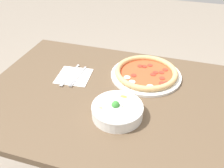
{
  "coord_description": "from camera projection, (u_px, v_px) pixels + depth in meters",
  "views": [
    {
      "loc": [
        -0.29,
        0.82,
        1.42
      ],
      "look_at": [
        -0.02,
        -0.05,
        0.77
      ],
      "focal_mm": 40.0,
      "sensor_mm": 36.0,
      "label": 1
    }
  ],
  "objects": [
    {
      "name": "napkin",
      "position": [
        74.0,
        76.0,
        1.21
      ],
      "size": [
        0.17,
        0.17,
        0.0
      ],
      "color": "white",
      "rests_on": "dining_table"
    },
    {
      "name": "fork",
      "position": [
        78.0,
        76.0,
        1.2
      ],
      "size": [
        0.02,
        0.18,
        0.0
      ],
      "rotation": [
        0.0,
        0.0,
        1.55
      ],
      "color": "silver",
      "rests_on": "napkin"
    },
    {
      "name": "bowl",
      "position": [
        117.0,
        110.0,
        0.97
      ],
      "size": [
        0.2,
        0.2,
        0.07
      ],
      "color": "white",
      "rests_on": "dining_table"
    },
    {
      "name": "knife",
      "position": [
        71.0,
        74.0,
        1.22
      ],
      "size": [
        0.02,
        0.2,
        0.01
      ],
      "rotation": [
        0.0,
        0.0,
        1.55
      ],
      "color": "silver",
      "rests_on": "napkin"
    },
    {
      "name": "pizza",
      "position": [
        146.0,
        73.0,
        1.2
      ],
      "size": [
        0.34,
        0.34,
        0.04
      ],
      "color": "white",
      "rests_on": "dining_table"
    },
    {
      "name": "dining_table",
      "position": [
        105.0,
        114.0,
        1.17
      ],
      "size": [
        1.08,
        0.81,
        0.75
      ],
      "color": "brown",
      "rests_on": "ground_plane"
    }
  ]
}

